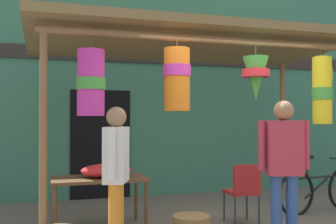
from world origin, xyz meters
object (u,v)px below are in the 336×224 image
object	(u,v)px
flower_heap_on_table	(108,170)
vendor_in_orange	(284,161)
display_table	(99,183)
parked_bicycle	(321,190)
customer_foreground	(116,168)
folding_chair	(244,188)

from	to	relation	value
flower_heap_on_table	vendor_in_orange	xyz separation A→B (m)	(1.79, -1.44, 0.22)
display_table	parked_bicycle	world-z (taller)	parked_bicycle
customer_foreground	vendor_in_orange	bearing A→B (deg)	-8.85
vendor_in_orange	customer_foreground	distance (m)	1.89
flower_heap_on_table	customer_foreground	world-z (taller)	customer_foreground
display_table	flower_heap_on_table	size ratio (longest dim) A/B	1.83
customer_foreground	folding_chair	bearing A→B (deg)	21.90
customer_foreground	parked_bicycle	bearing A→B (deg)	18.12
customer_foreground	display_table	bearing A→B (deg)	91.57
folding_chair	customer_foreground	size ratio (longest dim) A/B	0.53
flower_heap_on_table	vendor_in_orange	world-z (taller)	vendor_in_orange
folding_chair	parked_bicycle	distance (m)	1.59
display_table	flower_heap_on_table	world-z (taller)	flower_heap_on_table
vendor_in_orange	customer_foreground	size ratio (longest dim) A/B	1.05
flower_heap_on_table	folding_chair	distance (m)	1.89
flower_heap_on_table	vendor_in_orange	bearing A→B (deg)	-38.87
flower_heap_on_table	parked_bicycle	world-z (taller)	parked_bicycle
flower_heap_on_table	customer_foreground	distance (m)	1.17
display_table	flower_heap_on_table	xyz separation A→B (m)	(0.11, -0.02, 0.16)
folding_chair	vendor_in_orange	xyz separation A→B (m)	(-0.04, -1.06, 0.49)
display_table	customer_foreground	distance (m)	1.22
display_table	folding_chair	size ratio (longest dim) A/B	1.49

